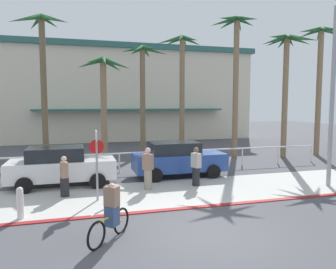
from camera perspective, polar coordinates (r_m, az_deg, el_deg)
ground_plane at (r=18.41m, az=-5.56°, el=-5.60°), size 80.00×80.00×0.00m
sidewalk_strip at (r=12.89m, az=-0.84°, el=-10.32°), size 44.00×4.00×0.02m
curb_paint at (r=11.06m, az=1.93°, el=-12.99°), size 44.00×0.24×0.03m
building_backdrop at (r=36.01m, az=-8.05°, el=7.02°), size 25.20×13.15×9.10m
rail_fence at (r=16.81m, az=-4.66°, el=-3.74°), size 21.03×0.08×1.04m
stop_sign_bike_lane at (r=11.87m, az=-12.49°, el=-3.58°), size 0.52×0.56×2.56m
bollard_2 at (r=10.98m, az=-24.68°, el=-10.88°), size 0.20×0.20×1.00m
palm_tree_1 at (r=21.05m, az=-21.28°, el=12.54°), size 3.39×2.99×8.80m
palm_tree_2 at (r=19.06m, az=-11.27°, el=9.06°), size 3.08×3.06×6.21m
palm_tree_3 at (r=22.25m, az=-4.46°, el=10.22°), size 3.15×3.18×7.46m
palm_tree_4 at (r=22.91m, az=2.40°, el=11.32°), size 3.28×2.83×8.26m
palm_tree_5 at (r=21.88m, az=11.80°, el=13.48°), size 2.99×3.25×9.14m
palm_tree_6 at (r=22.68m, az=20.27°, el=11.88°), size 3.67×3.12×8.00m
palm_tree_7 at (r=24.43m, az=25.26°, el=11.12°), size 3.57×2.86×8.66m
car_white_1 at (r=14.57m, az=-18.39°, el=-5.29°), size 4.40×2.02×1.69m
car_blue_2 at (r=15.64m, az=1.76°, el=-4.30°), size 4.40×2.02×1.69m
cyclist_yellow_0 at (r=8.69m, az=-10.05°, el=-13.53°), size 1.22×1.43×1.50m
pedestrian_0 at (r=13.90m, az=4.98°, el=-5.95°), size 0.41×0.47×1.67m
pedestrian_1 at (r=12.87m, az=-17.84°, el=-7.38°), size 0.37×0.44×1.56m
pedestrian_2 at (r=13.26m, az=-3.56°, el=-6.33°), size 0.47×0.46×1.74m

